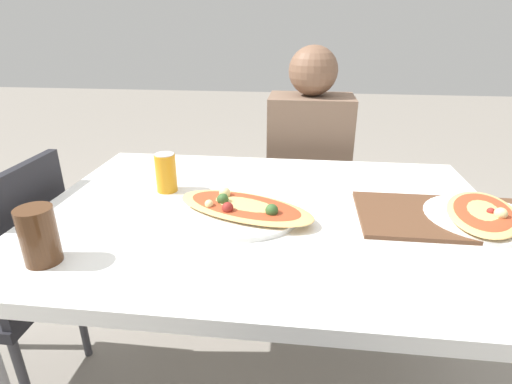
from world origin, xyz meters
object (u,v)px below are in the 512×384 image
Objects in this scene: dining_table at (266,231)px; chair_far_seated at (306,192)px; chair_side_left at (11,277)px; drink_glass at (39,236)px; pizza_main at (244,209)px; person_seated at (308,160)px; pizza_second at (481,215)px; soda_can at (166,173)px.

dining_table is 0.85m from chair_far_seated.
chair_side_left is 6.65× the size of drink_glass.
pizza_main is at bearing 34.75° from drink_glass.
chair_far_seated is 0.74× the size of person_seated.
chair_side_left is 1.48m from pizza_second.
pizza_main is 0.31m from soda_can.
soda_can reaches higher than chair_far_seated.
soda_can is at bearing 51.97° from person_seated.
person_seated reaches higher than pizza_second.
pizza_main is (-0.19, -0.85, 0.30)m from chair_far_seated.
soda_can is (0.52, 0.14, 0.34)m from chair_side_left.
person_seated reaches higher than chair_far_seated.
pizza_main reaches higher than pizza_second.
chair_far_seated is 7.10× the size of soda_can.
soda_can is 0.93m from pizza_second.
pizza_main is 1.27× the size of pizza_second.
pizza_second is (0.93, -0.10, -0.05)m from soda_can.
dining_table is 3.75× the size of pizza_second.
person_seated reaches higher than pizza_main.
chair_side_left is at bearing -164.74° from soda_can.
dining_table is 0.60m from pizza_second.
drink_glass reaches higher than soda_can.
chair_far_seated is (0.13, 0.81, -0.21)m from dining_table.
chair_far_seated is 1.29m from chair_side_left.
chair_far_seated reaches higher than pizza_second.
drink_glass reaches higher than pizza_main.
drink_glass is at bearing -162.74° from pizza_second.
person_seated is at bearing 123.96° from pizza_second.
soda_can is at bearing 56.82° from chair_far_seated.
chair_far_seated is 0.98m from pizza_second.
soda_can is at bearing 162.32° from dining_table.
dining_table is 0.37m from soda_can.
chair_side_left is 0.64m from soda_can.
person_seated is 0.84m from pizza_second.
chair_far_seated reaches higher than dining_table.
dining_table is at bearing -179.60° from pizza_second.
pizza_main is at bearing 77.48° from chair_far_seated.
pizza_main is at bearing -176.25° from pizza_second.
person_seated is 9.57× the size of soda_can.
pizza_second is at bearing 119.99° from chair_far_seated.
drink_glass reaches higher than chair_far_seated.
chair_side_left is at bearing -177.63° from dining_table.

